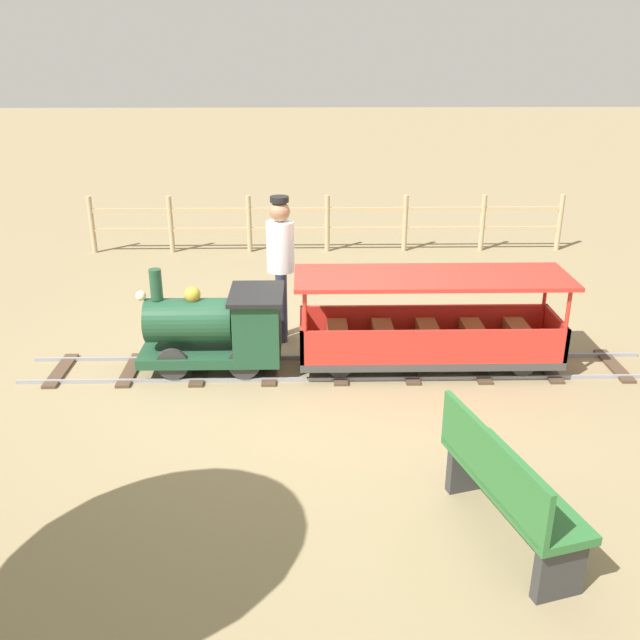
{
  "coord_description": "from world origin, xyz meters",
  "views": [
    {
      "loc": [
        -6.44,
        0.08,
        3.14
      ],
      "look_at": [
        0.0,
        -0.05,
        0.55
      ],
      "focal_mm": 39.09,
      "sensor_mm": 36.0,
      "label": 1
    }
  ],
  "objects_px": {
    "park_bench": "(505,486)",
    "conductor_person": "(281,257)",
    "locomotive": "(220,327)",
    "passenger_car": "(429,331)"
  },
  "relations": [
    {
      "from": "park_bench",
      "to": "locomotive",
      "type": "bearing_deg",
      "value": 39.65
    },
    {
      "from": "conductor_person",
      "to": "park_bench",
      "type": "height_order",
      "value": "conductor_person"
    },
    {
      "from": "passenger_car",
      "to": "park_bench",
      "type": "bearing_deg",
      "value": -178.47
    },
    {
      "from": "locomotive",
      "to": "conductor_person",
      "type": "distance_m",
      "value": 1.12
    },
    {
      "from": "park_bench",
      "to": "conductor_person",
      "type": "bearing_deg",
      "value": 24.63
    },
    {
      "from": "locomotive",
      "to": "passenger_car",
      "type": "distance_m",
      "value": 2.11
    },
    {
      "from": "passenger_car",
      "to": "conductor_person",
      "type": "height_order",
      "value": "conductor_person"
    },
    {
      "from": "conductor_person",
      "to": "park_bench",
      "type": "bearing_deg",
      "value": -155.37
    },
    {
      "from": "locomotive",
      "to": "conductor_person",
      "type": "height_order",
      "value": "conductor_person"
    },
    {
      "from": "locomotive",
      "to": "park_bench",
      "type": "relative_size",
      "value": 1.06
    }
  ]
}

